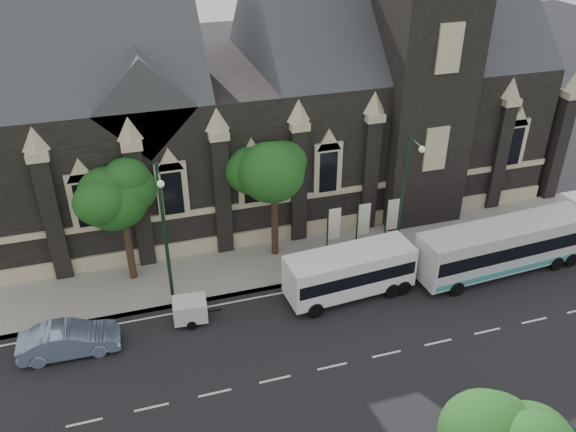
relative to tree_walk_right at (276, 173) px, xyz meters
name	(u,v)px	position (x,y,z in m)	size (l,w,h in m)	color
ground	(275,379)	(-3.21, -10.71, -5.82)	(160.00, 160.00, 0.00)	black
sidewalk	(233,270)	(-3.21, -1.21, -5.74)	(80.00, 5.00, 0.15)	gray
museum	(270,91)	(1.90, 8.07, 2.35)	(40.00, 17.70, 29.90)	black
tree_walk_right	(276,173)	(0.00, 0.00, 0.00)	(4.08, 4.08, 7.80)	black
tree_walk_left	(124,195)	(-9.01, -0.01, -0.08)	(3.91, 3.91, 7.64)	black
street_lamp_near	(404,194)	(6.79, -3.62, -0.71)	(0.36, 1.88, 9.00)	black
street_lamp_mid	(165,231)	(-7.21, -3.62, -0.71)	(0.36, 1.88, 9.00)	black
banner_flag_left	(332,227)	(3.08, -1.71, -3.43)	(0.90, 0.10, 4.00)	black
banner_flag_center	(361,223)	(5.08, -1.71, -3.43)	(0.90, 0.10, 4.00)	black
banner_flag_right	(390,218)	(7.08, -1.71, -3.43)	(0.90, 0.10, 4.00)	black
tour_coach	(504,246)	(12.72, -5.98, -4.02)	(11.43, 3.21, 3.30)	silver
shuttle_bus	(350,271)	(2.81, -5.45, -4.14)	(7.68, 3.13, 2.90)	white
box_trailer	(190,310)	(-6.47, -5.14, -5.01)	(2.71, 1.59, 1.42)	silver
sedan	(69,340)	(-12.80, -5.76, -4.99)	(1.75, 5.01, 1.65)	#7B8FB1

